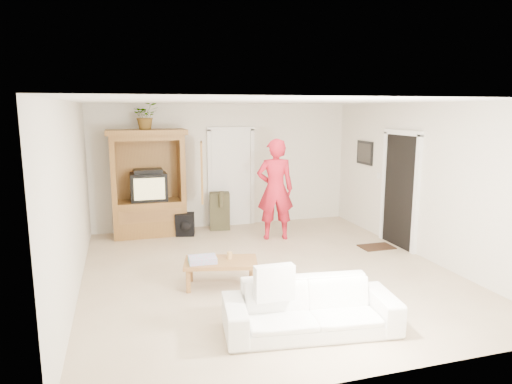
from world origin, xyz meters
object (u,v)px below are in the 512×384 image
sofa (310,308)px  man (275,189)px  coffee_table (221,264)px  armoire (150,190)px

sofa → man: bearing=84.4°
man → coffee_table: bearing=64.9°
armoire → sofa: bearing=-72.8°
sofa → armoire: bearing=114.5°
armoire → sofa: (1.44, -4.66, -0.62)m
man → coffee_table: man is taller
man → sofa: (-0.84, -3.69, -0.69)m
man → coffee_table: 2.66m
armoire → sofa: size_ratio=1.08×
man → coffee_table: (-1.53, -2.08, -0.64)m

